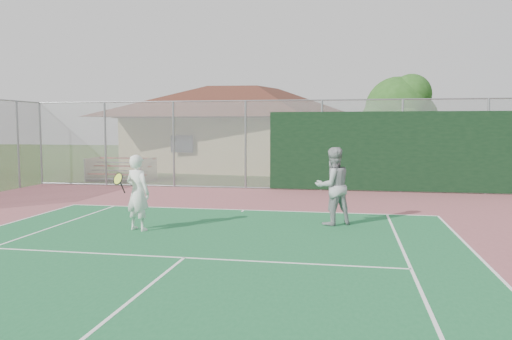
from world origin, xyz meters
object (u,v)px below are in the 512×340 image
Objects in this scene: bleachers at (121,169)px; player_grey_back at (333,187)px; clubhouse at (244,120)px; tree at (400,111)px; player_white_front at (137,193)px.

player_grey_back reaches higher than bleachers.
tree is at bearing -24.95° from clubhouse.
player_white_front is at bearing -119.45° from tree.
clubhouse is at bearing 149.13° from tree.
player_grey_back is at bearing -64.85° from clubhouse.
player_grey_back is (4.54, 1.54, 0.07)m from player_white_front.
bleachers is at bearing -72.24° from player_grey_back.
clubhouse is 7.14× the size of player_grey_back.
tree is 11.73m from player_grey_back.
player_white_front is at bearing -80.52° from clubhouse.
bleachers is (-4.25, -7.42, -2.31)m from clubhouse.
tree reaches higher than player_grey_back.
tree is at bearing -134.09° from player_grey_back.
player_white_front is (-7.20, -12.75, -2.28)m from tree.
tree is at bearing 13.07° from bleachers.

